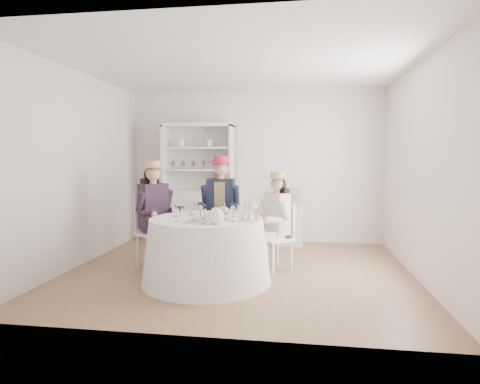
# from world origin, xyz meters

# --- Properties ---
(ground) EXTENTS (4.50, 4.50, 0.00)m
(ground) POSITION_xyz_m (0.00, 0.00, 0.00)
(ground) COLOR brown
(ground) RESTS_ON ground
(ceiling) EXTENTS (4.50, 4.50, 0.00)m
(ceiling) POSITION_xyz_m (0.00, 0.00, 2.70)
(ceiling) COLOR white
(ceiling) RESTS_ON wall_back
(wall_back) EXTENTS (4.50, 0.00, 4.50)m
(wall_back) POSITION_xyz_m (0.00, 2.00, 1.35)
(wall_back) COLOR silver
(wall_back) RESTS_ON ground
(wall_front) EXTENTS (4.50, 0.00, 4.50)m
(wall_front) POSITION_xyz_m (0.00, -2.00, 1.35)
(wall_front) COLOR silver
(wall_front) RESTS_ON ground
(wall_left) EXTENTS (0.00, 4.50, 4.50)m
(wall_left) POSITION_xyz_m (-2.25, 0.00, 1.35)
(wall_left) COLOR silver
(wall_left) RESTS_ON ground
(wall_right) EXTENTS (0.00, 4.50, 4.50)m
(wall_right) POSITION_xyz_m (2.25, 0.00, 1.35)
(wall_right) COLOR silver
(wall_right) RESTS_ON ground
(tea_table) EXTENTS (1.56, 1.56, 0.78)m
(tea_table) POSITION_xyz_m (-0.32, -0.51, 0.39)
(tea_table) COLOR white
(tea_table) RESTS_ON ground
(hutch) EXTENTS (1.35, 0.74, 2.10)m
(hutch) POSITION_xyz_m (-0.97, 1.73, 0.75)
(hutch) COLOR silver
(hutch) RESTS_ON ground
(side_table) EXTENTS (0.45, 0.45, 0.68)m
(side_table) POSITION_xyz_m (0.64, 1.75, 0.34)
(side_table) COLOR silver
(side_table) RESTS_ON ground
(hatbox) EXTENTS (0.34, 0.34, 0.29)m
(hatbox) POSITION_xyz_m (0.64, 1.75, 0.82)
(hatbox) COLOR black
(hatbox) RESTS_ON side_table
(guest_left) EXTENTS (0.63, 0.60, 1.47)m
(guest_left) POSITION_xyz_m (-1.17, 0.02, 0.83)
(guest_left) COLOR silver
(guest_left) RESTS_ON ground
(guest_mid) EXTENTS (0.55, 0.58, 1.53)m
(guest_mid) POSITION_xyz_m (-0.34, 0.50, 0.87)
(guest_mid) COLOR silver
(guest_mid) RESTS_ON ground
(guest_right) EXTENTS (0.56, 0.55, 1.32)m
(guest_right) POSITION_xyz_m (0.48, 0.10, 0.75)
(guest_right) COLOR silver
(guest_right) RESTS_ON ground
(spare_chair) EXTENTS (0.59, 0.59, 1.04)m
(spare_chair) POSITION_xyz_m (-0.34, 0.78, 0.56)
(spare_chair) COLOR silver
(spare_chair) RESTS_ON ground
(teacup_a) EXTENTS (0.11, 0.11, 0.07)m
(teacup_a) POSITION_xyz_m (-0.53, -0.37, 0.82)
(teacup_a) COLOR white
(teacup_a) RESTS_ON tea_table
(teacup_b) EXTENTS (0.09, 0.09, 0.07)m
(teacup_b) POSITION_xyz_m (-0.28, -0.25, 0.82)
(teacup_b) COLOR white
(teacup_b) RESTS_ON tea_table
(teacup_c) EXTENTS (0.09, 0.09, 0.07)m
(teacup_c) POSITION_xyz_m (-0.07, -0.43, 0.82)
(teacup_c) COLOR white
(teacup_c) RESTS_ON tea_table
(flower_bowl) EXTENTS (0.26, 0.26, 0.05)m
(flower_bowl) POSITION_xyz_m (-0.10, -0.54, 0.81)
(flower_bowl) COLOR white
(flower_bowl) RESTS_ON tea_table
(flower_arrangement) EXTENTS (0.19, 0.19, 0.07)m
(flower_arrangement) POSITION_xyz_m (-0.14, -0.59, 0.87)
(flower_arrangement) COLOR pink
(flower_arrangement) RESTS_ON tea_table
(table_teapot) EXTENTS (0.26, 0.18, 0.19)m
(table_teapot) POSITION_xyz_m (-0.12, -0.91, 0.86)
(table_teapot) COLOR white
(table_teapot) RESTS_ON tea_table
(sandwich_plate) EXTENTS (0.28, 0.28, 0.06)m
(sandwich_plate) POSITION_xyz_m (-0.36, -0.82, 0.80)
(sandwich_plate) COLOR white
(sandwich_plate) RESTS_ON tea_table
(cupcake_stand) EXTENTS (0.24, 0.24, 0.22)m
(cupcake_stand) POSITION_xyz_m (0.22, -0.61, 0.87)
(cupcake_stand) COLOR white
(cupcake_stand) RESTS_ON tea_table
(stemware_set) EXTENTS (0.87, 0.87, 0.15)m
(stemware_set) POSITION_xyz_m (-0.32, -0.51, 0.86)
(stemware_set) COLOR white
(stemware_set) RESTS_ON tea_table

